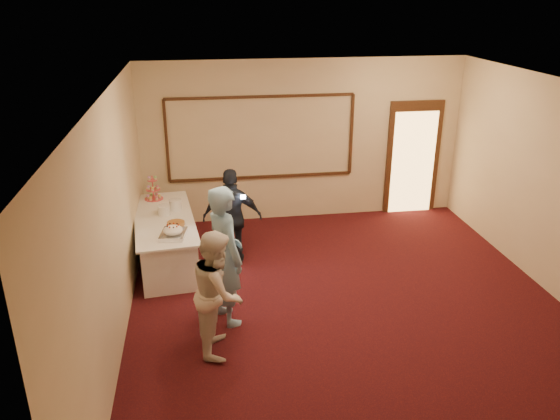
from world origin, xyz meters
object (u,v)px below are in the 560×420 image
at_px(buffet_table, 166,239).
at_px(pavlova_tray, 173,232).
at_px(guest, 232,217).
at_px(cupcake_stand, 153,190).
at_px(woman, 218,292).
at_px(man, 226,256).
at_px(plate_stack_a, 164,210).
at_px(tart, 176,224).
at_px(plate_stack_b, 175,205).

bearing_deg(buffet_table, pavlova_tray, -77.22).
bearing_deg(guest, cupcake_stand, -34.08).
bearing_deg(woman, pavlova_tray, 24.58).
distance_m(man, guest, 1.64).
xyz_separation_m(plate_stack_a, tart, (0.19, -0.45, -0.06)).
bearing_deg(buffet_table, tart, -61.25).
height_order(tart, woman, woman).
bearing_deg(woman, plate_stack_b, 17.54).
distance_m(buffet_table, man, 2.10).
height_order(plate_stack_b, woman, woman).
relative_size(cupcake_stand, guest, 0.29).
distance_m(man, woman, 0.65).
height_order(plate_stack_a, woman, woman).
bearing_deg(pavlova_tray, cupcake_stand, 103.03).
distance_m(plate_stack_a, man, 2.12).
height_order(woman, guest, guest).
xyz_separation_m(pavlova_tray, cupcake_stand, (-0.37, 1.62, 0.09)).
bearing_deg(plate_stack_a, man, -65.84).
distance_m(plate_stack_a, plate_stack_b, 0.28).
distance_m(pavlova_tray, tart, 0.40).
height_order(buffet_table, plate_stack_a, plate_stack_a).
bearing_deg(buffet_table, plate_stack_b, 60.08).
bearing_deg(tart, cupcake_stand, 108.12).
relative_size(cupcake_stand, woman, 0.30).
bearing_deg(woman, man, -6.00).
bearing_deg(plate_stack_a, pavlova_tray, -78.79).
xyz_separation_m(cupcake_stand, woman, (0.94, -3.31, -0.16)).
bearing_deg(plate_stack_b, buffet_table, -119.92).
distance_m(pavlova_tray, plate_stack_b, 1.06).
bearing_deg(man, cupcake_stand, 0.80).
bearing_deg(plate_stack_b, pavlova_tray, -90.44).
distance_m(pavlova_tray, plate_stack_a, 0.86).
xyz_separation_m(cupcake_stand, plate_stack_a, (0.21, -0.77, -0.08)).
height_order(plate_stack_a, man, man).
relative_size(pavlova_tray, tart, 1.69).
distance_m(plate_stack_b, woman, 2.81).
bearing_deg(guest, man, 89.31).
bearing_deg(pavlova_tray, plate_stack_b, 89.56).
height_order(tart, guest, guest).
relative_size(pavlova_tray, plate_stack_a, 2.58).
height_order(cupcake_stand, tart, cupcake_stand).
bearing_deg(tart, plate_stack_b, 91.61).
bearing_deg(man, plate_stack_a, 3.31).
bearing_deg(man, plate_stack_b, -3.03).
bearing_deg(plate_stack_b, man, -72.18).
bearing_deg(buffet_table, guest, -11.43).
xyz_separation_m(cupcake_stand, plate_stack_b, (0.38, -0.56, -0.08)).
relative_size(man, woman, 1.21).
distance_m(cupcake_stand, guest, 1.68).
height_order(cupcake_stand, guest, guest).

